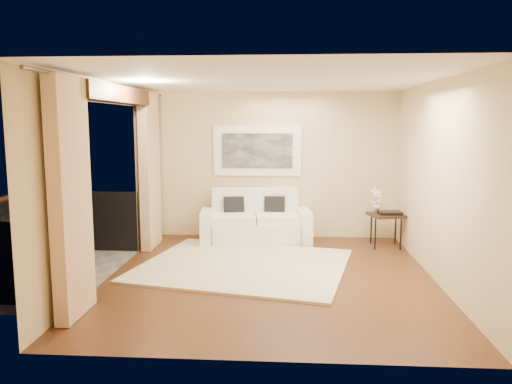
# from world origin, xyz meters

# --- Properties ---
(floor) EXTENTS (5.00, 5.00, 0.00)m
(floor) POSITION_xyz_m (0.00, 0.00, 0.00)
(floor) COLOR #542F18
(floor) RESTS_ON ground
(room_shell) EXTENTS (5.00, 6.40, 5.00)m
(room_shell) POSITION_xyz_m (-2.13, 0.00, 2.52)
(room_shell) COLOR white
(room_shell) RESTS_ON ground
(balcony) EXTENTS (1.81, 2.60, 1.17)m
(balcony) POSITION_xyz_m (-3.31, 0.00, 0.18)
(balcony) COLOR #605B56
(balcony) RESTS_ON ground
(curtains) EXTENTS (0.16, 4.80, 2.64)m
(curtains) POSITION_xyz_m (-2.11, 0.00, 1.34)
(curtains) COLOR #DBAE87
(curtains) RESTS_ON ground
(artwork) EXTENTS (1.62, 0.07, 0.92)m
(artwork) POSITION_xyz_m (-0.34, 2.46, 1.62)
(artwork) COLOR white
(artwork) RESTS_ON room_shell
(rug) EXTENTS (3.43, 3.14, 0.04)m
(rug) POSITION_xyz_m (-0.41, 0.47, 0.02)
(rug) COLOR beige
(rug) RESTS_ON floor
(sofa) EXTENTS (2.03, 1.04, 0.94)m
(sofa) POSITION_xyz_m (-0.35, 2.09, 0.33)
(sofa) COLOR white
(sofa) RESTS_ON floor
(side_table) EXTENTS (0.66, 0.66, 0.58)m
(side_table) POSITION_xyz_m (1.93, 1.82, 0.52)
(side_table) COLOR black
(side_table) RESTS_ON floor
(tray) EXTENTS (0.39, 0.30, 0.05)m
(tray) POSITION_xyz_m (1.99, 1.80, 0.60)
(tray) COLOR black
(tray) RESTS_ON side_table
(orchid) EXTENTS (0.28, 0.24, 0.44)m
(orchid) POSITION_xyz_m (1.78, 1.95, 0.80)
(orchid) COLOR white
(orchid) RESTS_ON side_table
(bistro_table) EXTENTS (0.74, 0.74, 0.70)m
(bistro_table) POSITION_xyz_m (-3.29, -0.52, 0.62)
(bistro_table) COLOR black
(bistro_table) RESTS_ON balcony
(balcony_chair_far) EXTENTS (0.51, 0.51, 1.08)m
(balcony_chair_far) POSITION_xyz_m (-3.44, 0.65, 0.63)
(balcony_chair_far) COLOR black
(balcony_chair_far) RESTS_ON balcony
(ice_bucket) EXTENTS (0.18, 0.18, 0.20)m
(ice_bucket) POSITION_xyz_m (-3.47, -0.45, 0.80)
(ice_bucket) COLOR silver
(ice_bucket) RESTS_ON bistro_table
(candle) EXTENTS (0.06, 0.06, 0.07)m
(candle) POSITION_xyz_m (-3.21, -0.42, 0.74)
(candle) COLOR red
(candle) RESTS_ON bistro_table
(vase) EXTENTS (0.04, 0.04, 0.18)m
(vase) POSITION_xyz_m (-3.31, -0.69, 0.79)
(vase) COLOR silver
(vase) RESTS_ON bistro_table
(glass_a) EXTENTS (0.06, 0.06, 0.12)m
(glass_a) POSITION_xyz_m (-3.18, -0.63, 0.76)
(glass_a) COLOR silver
(glass_a) RESTS_ON bistro_table
(glass_b) EXTENTS (0.06, 0.06, 0.12)m
(glass_b) POSITION_xyz_m (-3.08, -0.55, 0.76)
(glass_b) COLOR silver
(glass_b) RESTS_ON bistro_table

